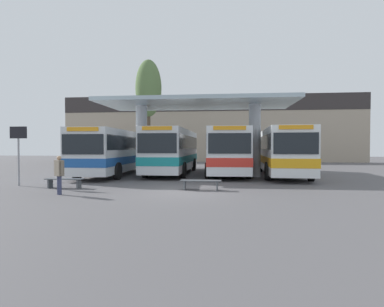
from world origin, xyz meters
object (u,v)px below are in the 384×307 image
(transit_bus_far_right_bay, at_px, (281,150))
(poplar_tree_behind_left, at_px, (149,89))
(transit_bus_left_bay, at_px, (115,150))
(waiting_bench_mid_platform, at_px, (201,183))
(info_sign_platform, at_px, (18,144))
(transit_bus_right_bay, at_px, (226,150))
(waiting_bench_near_pillar, at_px, (64,181))
(parked_car_street, at_px, (132,155))
(transit_bus_center_bay, at_px, (173,149))
(pedestrian_waiting, at_px, (59,171))

(transit_bus_far_right_bay, bearing_deg, poplar_tree_behind_left, -35.12)
(transit_bus_left_bay, distance_m, waiting_bench_mid_platform, 9.66)
(info_sign_platform, bearing_deg, waiting_bench_mid_platform, -3.68)
(transit_bus_left_bay, distance_m, transit_bus_right_bay, 7.97)
(transit_bus_left_bay, distance_m, info_sign_platform, 6.84)
(waiting_bench_near_pillar, relative_size, parked_car_street, 0.41)
(waiting_bench_mid_platform, distance_m, info_sign_platform, 9.52)
(transit_bus_left_bay, xyz_separation_m, parked_car_street, (-3.46, 15.13, -0.75))
(transit_bus_center_bay, distance_m, transit_bus_right_bay, 3.94)
(waiting_bench_near_pillar, distance_m, waiting_bench_mid_platform, 6.56)
(transit_bus_center_bay, bearing_deg, transit_bus_left_bay, 21.80)
(transit_bus_far_right_bay, xyz_separation_m, parked_car_street, (-15.09, 14.50, -0.78))
(transit_bus_center_bay, distance_m, transit_bus_far_right_bay, 7.75)
(waiting_bench_near_pillar, height_order, pedestrian_waiting, pedestrian_waiting)
(transit_bus_center_bay, distance_m, info_sign_platform, 10.23)
(transit_bus_center_bay, height_order, waiting_bench_near_pillar, transit_bus_center_bay)
(waiting_bench_near_pillar, height_order, info_sign_platform, info_sign_platform)
(parked_car_street, bearing_deg, transit_bus_center_bay, -61.51)
(waiting_bench_near_pillar, xyz_separation_m, pedestrian_waiting, (0.83, -1.89, 0.64))
(waiting_bench_near_pillar, height_order, poplar_tree_behind_left, poplar_tree_behind_left)
(transit_bus_right_bay, height_order, info_sign_platform, transit_bus_right_bay)
(info_sign_platform, distance_m, pedestrian_waiting, 4.53)
(transit_bus_far_right_bay, xyz_separation_m, poplar_tree_behind_left, (-11.60, 9.01, 6.11))
(transit_bus_right_bay, bearing_deg, pedestrian_waiting, 53.94)
(transit_bus_center_bay, height_order, transit_bus_far_right_bay, transit_bus_center_bay)
(pedestrian_waiting, bearing_deg, waiting_bench_mid_platform, 53.22)
(transit_bus_left_bay, relative_size, waiting_bench_mid_platform, 5.48)
(pedestrian_waiting, bearing_deg, transit_bus_center_bay, 108.62)
(transit_bus_right_bay, distance_m, parked_car_street, 17.86)
(pedestrian_waiting, xyz_separation_m, parked_car_street, (-4.37, 23.90, -0.01))
(transit_bus_left_bay, relative_size, parked_car_street, 2.30)
(waiting_bench_mid_platform, relative_size, info_sign_platform, 0.62)
(info_sign_platform, bearing_deg, transit_bus_far_right_bay, 25.76)
(transit_bus_left_bay, bearing_deg, transit_bus_far_right_bay, -178.10)
(transit_bus_center_bay, distance_m, parked_car_street, 15.51)
(info_sign_platform, relative_size, poplar_tree_behind_left, 0.28)
(transit_bus_far_right_bay, distance_m, waiting_bench_mid_platform, 9.13)
(transit_bus_left_bay, bearing_deg, waiting_bench_near_pillar, 89.47)
(info_sign_platform, bearing_deg, transit_bus_center_bay, 49.64)
(transit_bus_right_bay, bearing_deg, poplar_tree_behind_left, -48.21)
(waiting_bench_mid_platform, xyz_separation_m, poplar_tree_behind_left, (-6.61, 16.53, 7.53))
(pedestrian_waiting, relative_size, parked_car_street, 0.36)
(parked_car_street, bearing_deg, transit_bus_right_bay, -50.62)
(transit_bus_left_bay, height_order, transit_bus_right_bay, transit_bus_right_bay)
(transit_bus_far_right_bay, relative_size, poplar_tree_behind_left, 0.96)
(transit_bus_left_bay, relative_size, waiting_bench_near_pillar, 5.61)
(waiting_bench_mid_platform, height_order, info_sign_platform, info_sign_platform)
(transit_bus_left_bay, height_order, transit_bus_far_right_bay, transit_bus_far_right_bay)
(transit_bus_far_right_bay, bearing_deg, transit_bus_center_bay, -3.80)
(transit_bus_right_bay, bearing_deg, info_sign_platform, 34.29)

